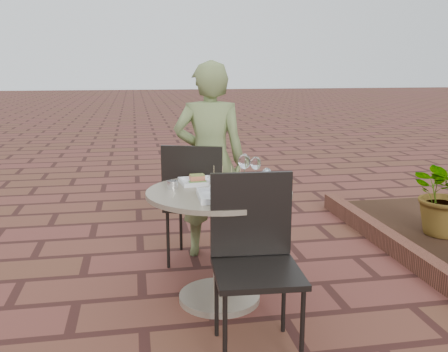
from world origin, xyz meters
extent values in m
plane|color=#5A2923|center=(0.00, 0.00, 0.00)|extent=(60.00, 60.00, 0.00)
cylinder|color=gray|center=(0.07, -0.12, 0.02)|extent=(0.52, 0.52, 0.04)
cylinder|color=gray|center=(0.07, -0.12, 0.35)|extent=(0.08, 0.08, 0.70)
cylinder|color=gray|center=(0.07, -0.12, 0.71)|extent=(0.90, 0.90, 0.03)
cube|color=black|center=(0.03, 0.58, 0.45)|extent=(0.56, 0.56, 0.03)
cube|color=black|center=(-0.04, 0.39, 0.70)|extent=(0.42, 0.18, 0.46)
cylinder|color=black|center=(0.27, 0.69, 0.22)|extent=(0.02, 0.02, 0.44)
cylinder|color=black|center=(-0.08, 0.82, 0.22)|extent=(0.02, 0.02, 0.44)
cylinder|color=black|center=(0.14, 0.34, 0.22)|extent=(0.02, 0.02, 0.44)
cylinder|color=black|center=(-0.21, 0.47, 0.22)|extent=(0.02, 0.02, 0.44)
cube|color=black|center=(0.16, -0.75, 0.45)|extent=(0.46, 0.46, 0.03)
cube|color=black|center=(0.17, -0.55, 0.70)|extent=(0.44, 0.05, 0.46)
cylinder|color=black|center=(-0.04, -0.93, 0.22)|extent=(0.02, 0.02, 0.44)
cylinder|color=black|center=(0.34, -0.95, 0.22)|extent=(0.02, 0.02, 0.44)
cylinder|color=black|center=(-0.02, -0.55, 0.22)|extent=(0.02, 0.02, 0.44)
cylinder|color=black|center=(0.36, -0.57, 0.22)|extent=(0.02, 0.02, 0.44)
imported|color=olive|center=(0.14, 0.69, 0.76)|extent=(0.62, 0.46, 1.52)
cube|color=white|center=(-0.04, 0.09, 0.74)|extent=(0.24, 0.24, 0.01)
cube|color=#CD6B48|center=(-0.04, 0.09, 0.77)|extent=(0.10, 0.07, 0.03)
cube|color=#62692F|center=(-0.04, 0.09, 0.79)|extent=(0.10, 0.07, 0.01)
cube|color=white|center=(0.14, -0.04, 0.74)|extent=(0.26, 0.26, 0.01)
cube|color=white|center=(0.06, -0.30, 0.74)|extent=(0.29, 0.29, 0.01)
ellipsoid|color=#D9596F|center=(0.02, -0.37, 0.75)|extent=(0.05, 0.04, 0.02)
cylinder|color=white|center=(0.35, -0.20, 0.73)|extent=(0.05, 0.05, 0.00)
cylinder|color=white|center=(0.35, -0.20, 0.77)|extent=(0.01, 0.01, 0.07)
ellipsoid|color=white|center=(0.35, -0.20, 0.84)|extent=(0.06, 0.06, 0.08)
cylinder|color=white|center=(0.35, -0.20, 0.83)|extent=(0.05, 0.05, 0.03)
cylinder|color=white|center=(0.27, 0.06, 0.73)|extent=(0.07, 0.07, 0.00)
cylinder|color=white|center=(0.27, 0.06, 0.78)|extent=(0.01, 0.01, 0.09)
ellipsoid|color=white|center=(0.27, 0.06, 0.87)|extent=(0.08, 0.08, 0.10)
cylinder|color=white|center=(0.35, 0.08, 0.73)|extent=(0.06, 0.06, 0.00)
cylinder|color=white|center=(0.35, 0.08, 0.77)|extent=(0.01, 0.01, 0.07)
ellipsoid|color=white|center=(0.35, 0.08, 0.85)|extent=(0.07, 0.07, 0.09)
cylinder|color=silver|center=(-0.21, -0.02, 0.76)|extent=(0.08, 0.08, 0.05)
cube|color=brown|center=(1.60, 0.30, 0.07)|extent=(0.12, 3.00, 0.15)
imported|color=#33662D|center=(2.18, 0.65, 0.43)|extent=(0.68, 0.59, 0.74)
camera|label=1|loc=(-0.43, -3.06, 1.48)|focal=40.00mm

